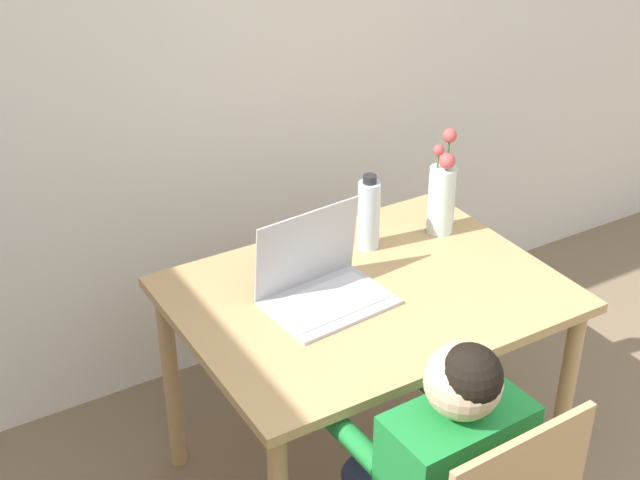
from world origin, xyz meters
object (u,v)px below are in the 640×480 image
at_px(person_seated, 439,461).
at_px(laptop, 320,280).
at_px(flower_vase, 442,194).
at_px(water_bottle, 369,214).

xyz_separation_m(person_seated, laptop, (0.04, 0.61, 0.15)).
bearing_deg(laptop, flower_vase, 9.20).
bearing_deg(laptop, person_seated, -99.17).
bearing_deg(water_bottle, person_seated, -111.99).
relative_size(flower_vase, water_bottle, 1.42).
bearing_deg(person_seated, laptop, -95.96).
bearing_deg(person_seated, flower_vase, -129.02).
bearing_deg(water_bottle, flower_vase, -7.84).
bearing_deg(water_bottle, laptop, -148.38).
relative_size(person_seated, flower_vase, 2.84).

